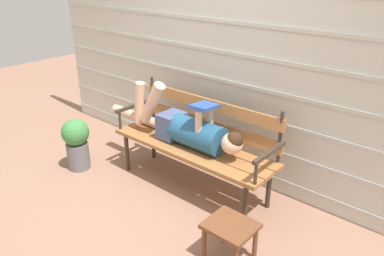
{
  "coord_description": "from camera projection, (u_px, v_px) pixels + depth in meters",
  "views": [
    {
      "loc": [
        2.09,
        -2.31,
        2.05
      ],
      "look_at": [
        0.0,
        0.12,
        0.64
      ],
      "focal_mm": 35.44,
      "sensor_mm": 36.0,
      "label": 1
    }
  ],
  "objects": [
    {
      "name": "reclining_person",
      "position": [
        185.0,
        127.0,
        3.56
      ],
      "size": [
        1.75,
        0.27,
        0.56
      ],
      "color": "#23567A"
    },
    {
      "name": "footstool",
      "position": [
        230.0,
        231.0,
        2.75
      ],
      "size": [
        0.35,
        0.31,
        0.32
      ],
      "color": "brown",
      "rests_on": "ground"
    },
    {
      "name": "park_bench",
      "position": [
        197.0,
        138.0,
        3.61
      ],
      "size": [
        1.68,
        0.51,
        0.93
      ],
      "color": "#9E6638",
      "rests_on": "ground"
    },
    {
      "name": "ground_plane",
      "position": [
        184.0,
        192.0,
        3.68
      ],
      "size": [
        12.0,
        12.0,
        0.0
      ],
      "primitive_type": "plane",
      "color": "#936B56"
    },
    {
      "name": "house_siding",
      "position": [
        226.0,
        51.0,
        3.6
      ],
      "size": [
        5.09,
        0.08,
        2.53
      ],
      "color": "beige",
      "rests_on": "ground"
    },
    {
      "name": "potted_plant",
      "position": [
        77.0,
        142.0,
        3.99
      ],
      "size": [
        0.29,
        0.29,
        0.56
      ],
      "color": "slate",
      "rests_on": "ground"
    }
  ]
}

